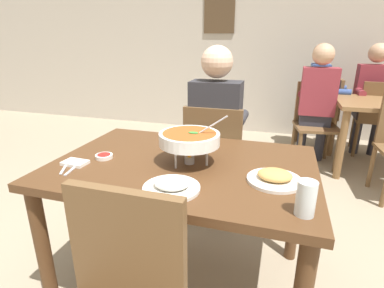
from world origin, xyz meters
name	(u,v)px	position (x,y,z in m)	size (l,w,h in m)	color
ground_plane	(185,280)	(0.00, 0.00, 0.00)	(16.00, 16.00, 0.00)	gray
cafe_rear_partition	(257,28)	(0.00, 3.26, 1.50)	(10.00, 0.10, 3.00)	#BCB2A3
picture_frame_hung	(219,12)	(-0.53, 3.20, 1.71)	(0.44, 0.03, 0.56)	#4C3823
dining_table_main	(184,181)	(0.00, 0.00, 0.65)	(1.30, 0.90, 0.75)	#51331C
chair_diner_main	(215,156)	(0.00, 0.74, 0.51)	(0.44, 0.44, 0.90)	brown
diner_main	(216,125)	(0.00, 0.77, 0.75)	(0.40, 0.45, 1.31)	#2D2D38
curry_bowl	(189,139)	(0.03, 0.00, 0.88)	(0.33, 0.30, 0.26)	silver
rice_plate	(171,185)	(0.05, -0.29, 0.77)	(0.24, 0.24, 0.06)	white
appetizer_plate	(275,178)	(0.45, -0.09, 0.77)	(0.24, 0.24, 0.06)	white
sauce_dish	(104,156)	(-0.42, -0.07, 0.76)	(0.09, 0.09, 0.02)	white
napkin_folded	(75,163)	(-0.51, -0.18, 0.76)	(0.12, 0.08, 0.02)	white
fork_utensil	(65,167)	(-0.53, -0.23, 0.76)	(0.01, 0.17, 0.01)	silver
spoon_utensil	(74,168)	(-0.48, -0.23, 0.76)	(0.01, 0.17, 0.01)	silver
drink_glass	(306,200)	(0.56, -0.33, 0.81)	(0.07, 0.07, 0.13)	silver
chair_bg_left	(315,118)	(0.82, 2.19, 0.51)	(0.50, 0.50, 0.90)	brown
chair_bg_middle	(325,110)	(0.98, 2.71, 0.51)	(0.48, 0.48, 0.90)	brown
chair_bg_right	(377,115)	(1.53, 2.57, 0.51)	(0.48, 0.48, 0.90)	brown
patron_bg_left	(317,98)	(0.81, 2.17, 0.75)	(0.40, 0.45, 1.31)	#2D2D38
patron_bg_middle	(321,91)	(0.89, 2.62, 0.75)	(0.45, 0.40, 1.31)	#2D2D38
patron_bg_right	(372,93)	(1.46, 2.70, 0.75)	(0.40, 0.45, 1.31)	#2D2D38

